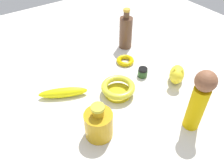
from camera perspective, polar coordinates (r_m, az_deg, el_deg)
name	(u,v)px	position (r m, az deg, el deg)	size (l,w,h in m)	color
ground	(112,95)	(0.92, 0.00, -2.81)	(2.00, 2.00, 0.00)	silver
nail_polish_jar	(143,72)	(1.00, 7.67, 2.93)	(0.04, 0.04, 0.04)	#264C22
bottle_short	(99,124)	(0.75, -3.34, -9.90)	(0.09, 0.09, 0.14)	#C09018
bowl	(118,88)	(0.90, 1.53, -1.06)	(0.14, 0.14, 0.05)	gold
cat_figurine	(177,74)	(0.99, 15.91, 2.35)	(0.11, 0.12, 0.09)	yellow
bangle	(125,61)	(1.08, 3.31, 5.85)	(0.08, 0.08, 0.02)	#CAA807
person_figure_adult	(199,99)	(0.77, 20.97, -3.54)	(0.07, 0.07, 0.24)	#D4AA04
banana	(63,93)	(0.92, -12.09, -2.12)	(0.19, 0.04, 0.04)	#F4F110
bottle_tall	(126,32)	(1.16, 3.45, 12.87)	(0.06, 0.06, 0.20)	brown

